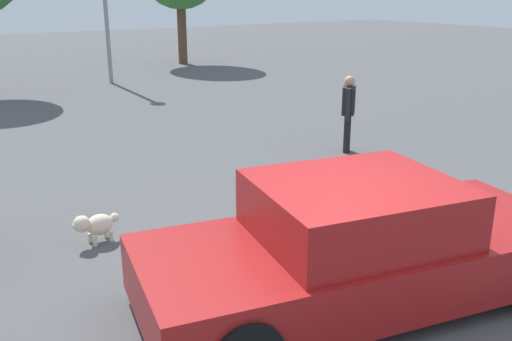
% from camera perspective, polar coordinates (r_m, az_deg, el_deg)
% --- Properties ---
extents(ground_plane, '(80.00, 80.00, 0.00)m').
position_cam_1_polar(ground_plane, '(6.14, 7.89, -13.45)').
color(ground_plane, '#515154').
extents(sedan_foreground, '(4.94, 2.72, 1.34)m').
position_cam_1_polar(sedan_foreground, '(6.05, 10.36, -7.54)').
color(sedan_foreground, maroon).
rests_on(sedan_foreground, ground_plane).
extents(dog, '(0.64, 0.32, 0.42)m').
position_cam_1_polar(dog, '(7.65, -15.86, -5.26)').
color(dog, beige).
rests_on(dog, ground_plane).
extents(pedestrian, '(0.45, 0.45, 1.54)m').
position_cam_1_polar(pedestrian, '(11.45, 9.28, 6.26)').
color(pedestrian, black).
rests_on(pedestrian, ground_plane).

